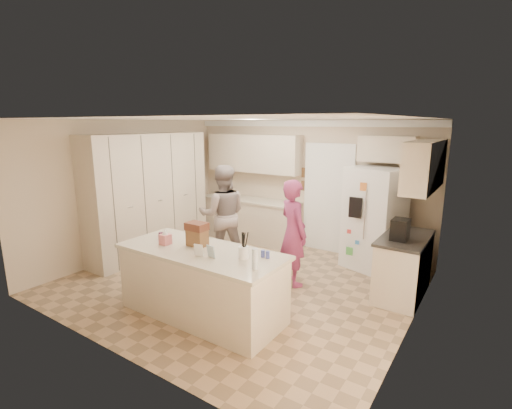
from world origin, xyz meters
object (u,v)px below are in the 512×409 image
Objects in this scene: island_base at (202,284)px; tissue_box at (165,239)px; teen_boy at (223,215)px; utensil_crock at (244,253)px; teen_girl at (293,233)px; coffee_maker at (400,229)px; dollhouse_body at (197,238)px; refrigerator at (374,219)px.

tissue_box is at bearing -169.70° from island_base.
tissue_box reaches higher than island_base.
tissue_box is 1.85m from teen_boy.
utensil_crock is at bearing 95.84° from teen_boy.
coffee_maker is at bearing -135.14° from teen_girl.
dollhouse_body is at bearing -140.71° from coffee_maker.
island_base is 0.62m from dollhouse_body.
refrigerator is at bearing 122.82° from coffee_maker.
teen_girl is (0.53, 1.57, 0.41)m from island_base.
tissue_box is at bearing -105.16° from refrigerator.
coffee_maker is 1.15× the size of dollhouse_body.
teen_boy is at bearing 134.90° from utensil_crock.
refrigerator is at bearing 75.45° from utensil_crock.
teen_boy is (-0.84, 1.60, -0.13)m from dollhouse_body.
tissue_box is (-1.94, -3.02, 0.10)m from refrigerator.
utensil_crock is 2.33m from teen_boy.
dollhouse_body is (0.40, 0.20, 0.04)m from tissue_box.
refrigerator reaches higher than teen_girl.
teen_boy reaches higher than tissue_box.
island_base is at bearing -33.69° from dollhouse_body.
refrigerator is 2.96m from utensil_crock.
utensil_crock is at bearing 127.40° from teen_girl.
island_base is at bearing -175.60° from utensil_crock.
coffee_maker is 2.32m from utensil_crock.
dollhouse_body is at bearing 176.42° from utensil_crock.
refrigerator reaches higher than utensil_crock.
utensil_crock is 1.07× the size of tissue_box.
utensil_crock is 1.53m from teen_girl.
coffee_maker is 1.58m from teen_girl.
coffee_maker is 0.14× the size of island_base.
coffee_maker is 2.87m from island_base.
dollhouse_body is 0.14× the size of teen_boy.
teen_girl is (1.52, -0.12, -0.06)m from teen_boy.
refrigerator is 6.92× the size of dollhouse_body.
dollhouse_body is 1.63m from teen_girl.
teen_boy is at bearing -135.24° from refrigerator.
utensil_crock is 0.08× the size of teen_boy.
coffee_maker is at bearing 39.29° from dollhouse_body.
teen_boy is 1.07× the size of teen_girl.
teen_boy is (-2.38, -1.22, 0.01)m from refrigerator.
coffee_maker is 0.18× the size of teen_girl.
island_base is at bearing 104.23° from teen_girl.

